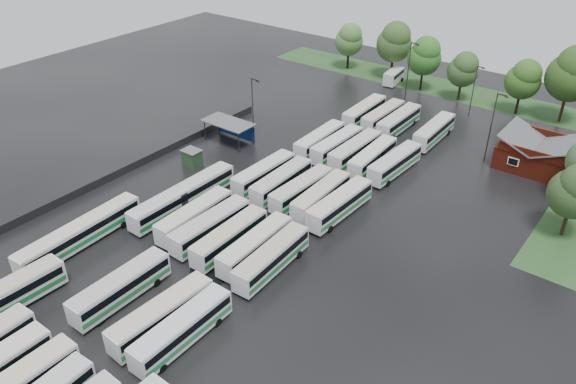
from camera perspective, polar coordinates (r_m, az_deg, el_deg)
The scene contains 45 objects.
ground at distance 66.99m, azimuth -7.65°, elevation -5.55°, with size 160.00×160.00×0.00m, color black.
brick_building at distance 89.47m, azimuth 23.88°, elevation 3.36°, with size 10.07×8.60×5.39m.
wash_shed at distance 89.47m, azimuth -5.93°, elevation 6.84°, with size 8.20×4.20×3.58m.
utility_hut at distance 83.68m, azimuth -9.72°, elevation 3.43°, with size 2.70×2.20×2.62m.
grass_strip_north at distance 115.30m, azimuth 16.39°, elevation 9.87°, with size 80.00×10.00×0.01m, color #23471E.
west_fence at distance 85.59m, azimuth -14.68°, elevation 2.94°, with size 0.10×50.00×1.20m, color #2D2D30.
bus_r1c1 at distance 60.67m, azimuth -16.63°, elevation -9.26°, with size 2.52×11.42×3.17m.
bus_r1c3 at distance 56.58m, azimuth -12.70°, elevation -12.08°, with size 2.94×11.49×3.17m.
bus_r1c4 at distance 54.85m, azimuth -10.70°, elevation -13.54°, with size 2.43×11.21×3.12m.
bus_r2c0 at distance 69.49m, azimuth -9.46°, elevation -2.46°, with size 2.65×11.35×3.14m.
bus_r2c1 at distance 67.44m, azimuth -7.88°, elevation -3.46°, with size 2.68×11.45×3.17m.
bus_r2c2 at distance 65.40m, azimuth -5.95°, elevation -4.60°, with size 2.58×11.14×3.09m.
bus_r2c3 at distance 63.87m, azimuth -3.35°, elevation -5.46°, with size 2.73×11.21×3.10m.
bus_r2c4 at distance 61.97m, azimuth -1.67°, elevation -6.71°, with size 2.88×11.37×3.14m.
bus_r3c0 at distance 77.77m, azimuth -2.47°, elevation 1.91°, with size 2.54×11.10×3.08m.
bus_r3c1 at distance 75.79m, azimuth -0.66°, elevation 1.10°, with size 2.59×11.18×3.10m.
bus_r3c2 at distance 74.06m, azimuth 1.39°, elevation 0.27°, with size 2.76×11.03×3.05m.
bus_r3c3 at distance 72.74m, azimuth 3.38°, elevation -0.40°, with size 2.67×11.05×3.06m.
bus_r3c4 at distance 71.13m, azimuth 5.28°, elevation -1.24°, with size 2.80×11.46×3.17m.
bus_r4c0 at distance 87.03m, azimuth 3.25°, elevation 5.28°, with size 2.61×11.10×3.07m.
bus_r4c1 at distance 85.79m, azimuth 4.99°, elevation 4.79°, with size 2.52×11.02×3.06m.
bus_r4c2 at distance 84.37m, azimuth 6.84°, elevation 4.24°, with size 2.56×11.39×3.16m.
bus_r4c3 at distance 82.82m, azimuth 8.58°, elevation 3.52°, with size 2.79×11.13×3.07m.
bus_r4c4 at distance 81.69m, azimuth 10.78°, elevation 2.90°, with size 2.88×11.27×3.11m.
bus_r5c0 at distance 97.74m, azimuth 7.76°, elevation 8.10°, with size 2.71×11.29×3.12m.
bus_r5c1 at distance 96.66m, azimuth 9.62°, elevation 7.63°, with size 2.39×10.87×3.02m.
bus_r5c2 at distance 95.01m, azimuth 11.19°, elevation 7.07°, with size 2.42×11.23×3.12m.
bus_r5c4 at distance 92.70m, azimuth 14.61°, elevation 6.00°, with size 2.64×11.25×3.12m.
artic_bus_west_b at distance 73.78m, azimuth -10.59°, elevation -0.41°, with size 2.46×16.64×3.09m.
artic_bus_west_c at distance 70.05m, azimuth -20.37°, elevation -3.98°, with size 3.01×16.43×3.03m.
minibus at distance 115.95m, azimuth 10.69°, elevation 11.50°, with size 2.91×6.23×2.62m.
tree_north_0 at distance 121.67m, azimuth 6.26°, elevation 15.18°, with size 5.88×5.88×9.74m.
tree_north_1 at distance 117.01m, azimuth 10.79°, elevation 14.78°, with size 7.02×7.02×11.63m.
tree_north_2 at distance 111.78m, azimuth 13.74°, elevation 13.32°, with size 6.41×6.41×10.62m.
tree_north_3 at distance 108.79m, azimuth 17.43°, elevation 11.83°, with size 5.65×5.65×9.36m.
tree_north_4 at distance 105.93m, azimuth 22.86°, elevation 10.54°, with size 6.06×6.06×10.04m.
tree_north_5 at distance 104.96m, azimuth 26.97°, elevation 10.70°, with size 8.14×8.14×13.48m.
tree_east_0 at distance 72.81m, azimuth 27.24°, elevation 0.12°, with size 5.97×5.97×9.89m.
lamp_post_ne at distance 86.79m, azimuth 20.08°, elevation 6.61°, with size 1.67×0.32×10.83m.
lamp_post_nw at distance 87.88m, azimuth -3.55°, elevation 8.74°, with size 1.63×0.32×10.61m.
lamp_post_back_w at distance 106.25m, azimuth 12.22°, elevation 12.28°, with size 1.68×0.33×10.90m.
lamp_post_back_e at distance 102.55m, azimuth 18.40°, elevation 10.04°, with size 1.39×0.27×9.06m.
puddle_0 at distance 60.27m, azimuth -25.88°, elevation -14.15°, with size 6.03×6.03×0.01m, color black.
puddle_2 at distance 73.66m, azimuth -12.30°, elevation -2.26°, with size 5.28×5.28×0.01m, color black.
puddle_3 at distance 63.52m, azimuth -7.66°, elevation -7.92°, with size 5.17×5.17×0.01m, color black.
Camera 1 is at (39.23, -36.72, 40.01)m, focal length 35.00 mm.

